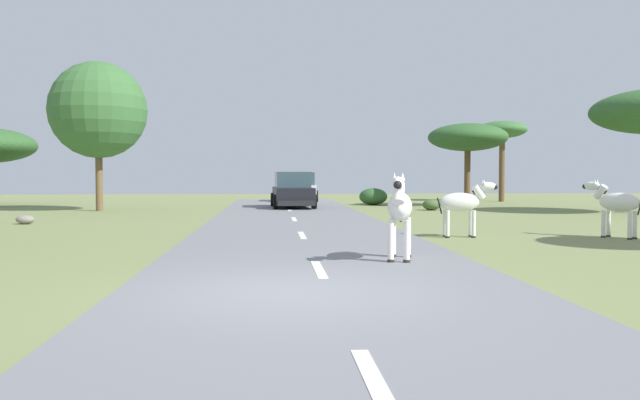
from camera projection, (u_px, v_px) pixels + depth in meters
name	position (u px, v px, depth m)	size (l,w,h in m)	color
ground_plane	(294.00, 295.00, 8.77)	(90.00, 90.00, 0.00)	olive
road	(329.00, 292.00, 8.81)	(6.00, 64.00, 0.05)	slate
lane_markings	(337.00, 305.00, 7.81)	(0.16, 56.00, 0.01)	silver
zebra_0	(400.00, 208.00, 11.87)	(0.72, 1.73, 1.66)	silver
zebra_2	(463.00, 203.00, 16.68)	(1.63, 0.45, 1.54)	silver
zebra_3	(616.00, 203.00, 16.53)	(1.11, 1.46, 1.54)	silver
car_0	(301.00, 188.00, 37.96)	(2.15, 4.41, 1.74)	silver
car_1	(293.00, 191.00, 30.83)	(2.16, 4.41, 1.74)	black
tree_3	(468.00, 138.00, 32.76)	(4.11, 4.11, 4.32)	brown
tree_4	(502.00, 131.00, 38.36)	(2.97, 2.97, 4.91)	brown
tree_6	(98.00, 110.00, 28.50)	(4.36, 4.36, 6.76)	brown
bush_1	(373.00, 197.00, 34.19)	(1.53, 1.38, 0.92)	#2D5628
bush_2	(432.00, 205.00, 29.26)	(0.85, 0.76, 0.51)	#425B2D
rock_2	(25.00, 220.00, 21.14)	(0.60, 0.47, 0.31)	gray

